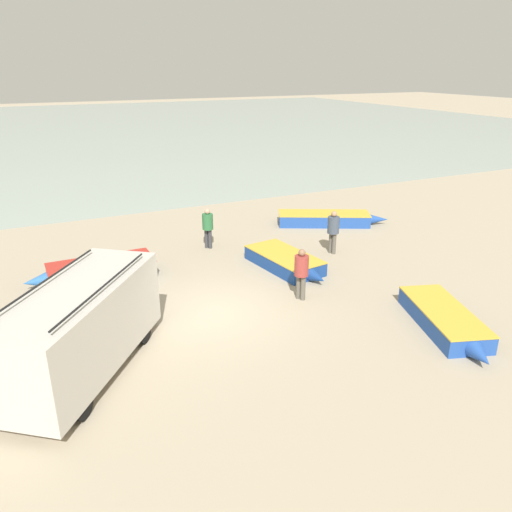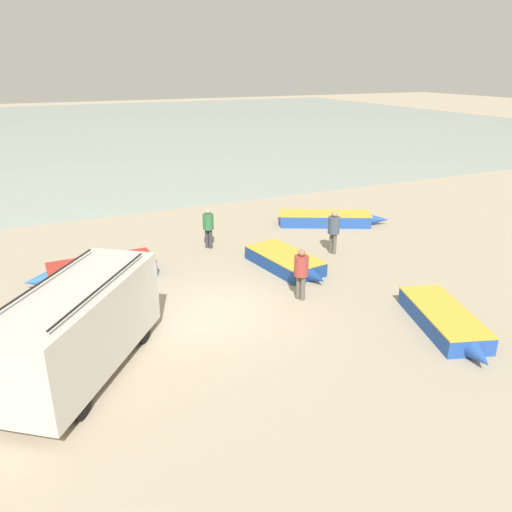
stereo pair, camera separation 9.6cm
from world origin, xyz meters
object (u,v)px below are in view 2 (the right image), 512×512
fisherman_0 (334,228)px  fishing_rowboat_0 (286,261)px  fishing_rowboat_1 (328,219)px  fishing_rowboat_2 (98,270)px  parked_van (79,326)px  fisherman_1 (301,270)px  fishing_rowboat_3 (445,320)px  fisherman_2 (208,225)px

fisherman_0 → fishing_rowboat_0: bearing=0.1°
fishing_rowboat_1 → fishing_rowboat_2: (-11.03, -2.00, 0.03)m
parked_van → fishing_rowboat_0: 8.75m
fishing_rowboat_0 → fishing_rowboat_2: fishing_rowboat_2 is taller
parked_van → fishing_rowboat_1: parked_van is taller
fisherman_1 → fishing_rowboat_1: bearing=25.5°
fishing_rowboat_1 → fishing_rowboat_2: 11.21m
fishing_rowboat_3 → fisherman_1: fisherman_1 is taller
fisherman_0 → fisherman_2: bearing=-45.7°
fishing_rowboat_2 → fishing_rowboat_3: (8.56, -8.05, -0.04)m
fishing_rowboat_1 → fishing_rowboat_3: fishing_rowboat_1 is taller
parked_van → fisherman_1: parked_van is taller
fishing_rowboat_1 → fisherman_0: size_ratio=2.86×
fishing_rowboat_1 → fisherman_0: 3.99m
fishing_rowboat_0 → fisherman_2: fisherman_2 is taller
fishing_rowboat_2 → fishing_rowboat_3: 11.75m
fisherman_1 → fisherman_2: fisherman_1 is taller
fishing_rowboat_2 → fisherman_0: size_ratio=2.50×
fishing_rowboat_1 → fisherman_2: fisherman_2 is taller
fishing_rowboat_1 → fishing_rowboat_2: bearing=-143.2°
fishing_rowboat_1 → fishing_rowboat_2: size_ratio=1.14×
fisherman_1 → fishing_rowboat_2: bearing=116.2°
fishing_rowboat_2 → fishing_rowboat_3: size_ratio=1.05×
parked_van → fishing_rowboat_3: size_ratio=1.27×
parked_van → fisherman_2: 9.31m
fisherman_2 → parked_van: bearing=-170.8°
fishing_rowboat_1 → parked_van: bearing=-121.0°
fishing_rowboat_0 → fisherman_0: 2.66m
fishing_rowboat_1 → fishing_rowboat_3: bearing=-77.4°
parked_van → fisherman_1: size_ratio=3.09×
fishing_rowboat_2 → fishing_rowboat_3: bearing=135.8°
fishing_rowboat_2 → fisherman_2: fisherman_2 is taller
fishing_rowboat_2 → fisherman_1: fisherman_1 is taller
fisherman_0 → fisherman_1: 4.58m
fishing_rowboat_2 → fisherman_2: 4.96m
fisherman_1 → fishing_rowboat_0: bearing=46.2°
fishing_rowboat_2 → fisherman_2: (4.71, 1.37, 0.70)m
fisherman_1 → fisherman_2: (-1.03, 5.91, -0.03)m
fishing_rowboat_3 → fisherman_2: fisherman_2 is taller
fishing_rowboat_0 → fishing_rowboat_3: 6.38m
fishing_rowboat_0 → fishing_rowboat_1: fishing_rowboat_1 is taller
fisherman_1 → parked_van: bearing=164.9°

